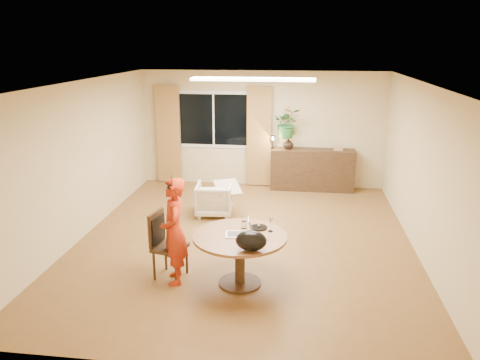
{
  "coord_description": "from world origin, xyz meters",
  "views": [
    {
      "loc": [
        0.86,
        -7.18,
        3.2
      ],
      "look_at": [
        -0.05,
        -0.2,
        1.12
      ],
      "focal_mm": 35.0,
      "sensor_mm": 36.0,
      "label": 1
    }
  ],
  "objects_px": {
    "dining_table": "(240,246)",
    "sideboard": "(312,170)",
    "dining_chair": "(170,246)",
    "child": "(174,231)",
    "armchair": "(214,199)"
  },
  "relations": [
    {
      "from": "dining_table",
      "to": "sideboard",
      "type": "distance_m",
      "value": 4.59
    },
    {
      "from": "child",
      "to": "sideboard",
      "type": "height_order",
      "value": "child"
    },
    {
      "from": "child",
      "to": "sideboard",
      "type": "bearing_deg",
      "value": 139.94
    },
    {
      "from": "dining_chair",
      "to": "child",
      "type": "distance_m",
      "value": 0.31
    },
    {
      "from": "armchair",
      "to": "sideboard",
      "type": "relative_size",
      "value": 0.37
    },
    {
      "from": "armchair",
      "to": "sideboard",
      "type": "distance_m",
      "value": 2.65
    },
    {
      "from": "dining_chair",
      "to": "sideboard",
      "type": "height_order",
      "value": "dining_chair"
    },
    {
      "from": "dining_table",
      "to": "sideboard",
      "type": "xyz_separation_m",
      "value": [
        1.05,
        4.47,
        -0.11
      ]
    },
    {
      "from": "dining_chair",
      "to": "armchair",
      "type": "xyz_separation_m",
      "value": [
        0.16,
        2.53,
        -0.16
      ]
    },
    {
      "from": "dining_table",
      "to": "sideboard",
      "type": "bearing_deg",
      "value": 76.76
    },
    {
      "from": "dining_table",
      "to": "armchair",
      "type": "height_order",
      "value": "dining_table"
    },
    {
      "from": "dining_table",
      "to": "child",
      "type": "bearing_deg",
      "value": -178.03
    },
    {
      "from": "child",
      "to": "sideboard",
      "type": "distance_m",
      "value": 4.91
    },
    {
      "from": "child",
      "to": "dining_table",
      "type": "bearing_deg",
      "value": 75.29
    },
    {
      "from": "armchair",
      "to": "dining_chair",
      "type": "bearing_deg",
      "value": 81.95
    }
  ]
}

